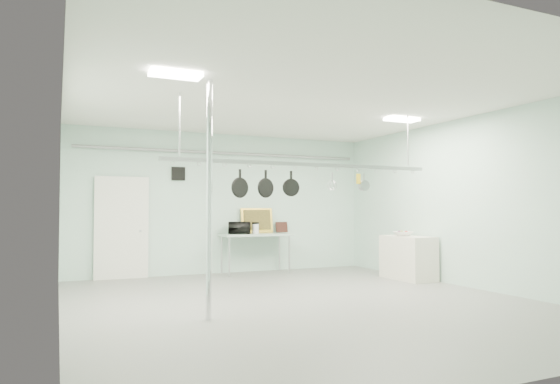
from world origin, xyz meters
name	(u,v)px	position (x,y,z in m)	size (l,w,h in m)	color
floor	(303,302)	(0.00, 0.00, 0.00)	(8.00, 8.00, 0.00)	gray
ceiling	(303,100)	(0.00, 0.00, 3.19)	(7.00, 8.00, 0.02)	silver
back_wall	(225,203)	(0.00, 3.99, 1.60)	(7.00, 0.02, 3.20)	#A9CBBD
right_wall	(470,202)	(3.49, 0.00, 1.60)	(0.02, 8.00, 3.20)	#A9CBBD
door	(122,229)	(-2.30, 3.94, 1.05)	(1.10, 0.10, 2.20)	silver
wall_vent	(178,174)	(-1.10, 3.97, 2.25)	(0.30, 0.04, 0.30)	black
conduit_pipe	(227,153)	(0.00, 3.90, 2.75)	(0.07, 0.07, 6.60)	gray
chrome_pole	(209,199)	(-1.70, -0.60, 1.60)	(0.08, 0.08, 3.20)	silver
prep_table	(256,237)	(0.60, 3.60, 0.83)	(1.60, 0.70, 0.91)	#99B4A4
side_cabinet	(408,258)	(3.15, 1.40, 0.45)	(0.60, 1.20, 0.90)	silver
pot_rack	(306,163)	(0.20, 0.30, 2.23)	(4.80, 0.06, 1.00)	#B7B7BC
light_panel_left	(176,75)	(-2.20, -0.80, 3.16)	(0.65, 0.30, 0.05)	white
light_panel_right	(402,120)	(2.40, 0.60, 3.16)	(0.65, 0.30, 0.05)	white
microwave	(240,228)	(0.22, 3.62, 1.04)	(0.49, 0.33, 0.27)	black
coffee_canister	(255,229)	(0.57, 3.54, 1.02)	(0.15, 0.15, 0.22)	silver
painting_large	(257,221)	(0.75, 3.90, 1.20)	(0.78, 0.05, 0.58)	gold
painting_small	(282,227)	(1.39, 3.90, 1.03)	(0.30, 0.04, 0.25)	#361812
fruit_bowl	(403,234)	(3.06, 1.44, 0.95)	(0.39, 0.39, 0.10)	white
skillet_left	(240,183)	(-0.95, 0.30, 1.87)	(0.32, 0.06, 0.44)	black
skillet_mid	(266,183)	(-0.52, 0.30, 1.88)	(0.31, 0.06, 0.42)	black
skillet_right	(291,183)	(-0.07, 0.30, 1.89)	(0.28, 0.06, 0.39)	black
whisk	(332,181)	(0.70, 0.30, 1.94)	(0.16, 0.16, 0.29)	silver
grater	(358,179)	(1.23, 0.30, 1.99)	(0.08, 0.02, 0.20)	gold
saucepan	(364,183)	(1.34, 0.30, 1.93)	(0.18, 0.10, 0.32)	#B4B4B9
fruit_cluster	(403,232)	(3.06, 1.44, 0.99)	(0.24, 0.24, 0.09)	#B31910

